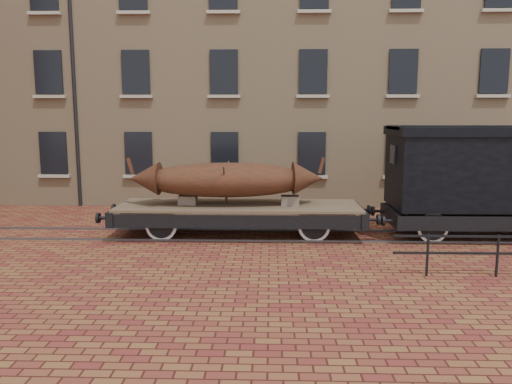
{
  "coord_description": "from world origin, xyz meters",
  "views": [
    {
      "loc": [
        -0.64,
        -15.1,
        3.7
      ],
      "look_at": [
        -1.11,
        0.5,
        1.3
      ],
      "focal_mm": 35.0,
      "sensor_mm": 36.0,
      "label": 1
    }
  ],
  "objects": [
    {
      "name": "iron_boat",
      "position": [
        -2.0,
        0.0,
        1.76
      ],
      "size": [
        6.03,
        1.89,
        1.47
      ],
      "color": "#582817",
      "rests_on": "flatcar_wagon"
    },
    {
      "name": "goods_van",
      "position": [
        5.9,
        0.0,
        2.13
      ],
      "size": [
        6.57,
        2.4,
        3.4
      ],
      "color": "black",
      "rests_on": "ground"
    },
    {
      "name": "warehouse_cream",
      "position": [
        3.0,
        9.99,
        7.0
      ],
      "size": [
        40.0,
        10.19,
        14.0
      ],
      "color": "tan",
      "rests_on": "ground"
    },
    {
      "name": "ground",
      "position": [
        0.0,
        0.0,
        0.0
      ],
      "size": [
        90.0,
        90.0,
        0.0
      ],
      "primitive_type": "plane",
      "color": "maroon"
    },
    {
      "name": "flatcar_wagon",
      "position": [
        -1.62,
        0.0,
        0.79
      ],
      "size": [
        8.35,
        2.27,
        1.26
      ],
      "color": "brown",
      "rests_on": "ground"
    },
    {
      "name": "rail_track",
      "position": [
        0.0,
        0.0,
        0.03
      ],
      "size": [
        30.0,
        1.52,
        0.06
      ],
      "color": "#59595E",
      "rests_on": "ground"
    }
  ]
}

